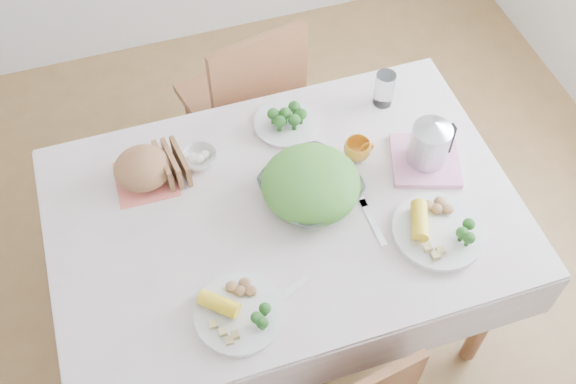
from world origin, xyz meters
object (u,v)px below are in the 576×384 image
object	(u,v)px
yellow_mug	(357,150)
electric_kettle	(431,138)
salad_bowl	(311,189)
dinner_plate_right	(438,232)
dining_table	(285,268)
chair_far	(240,99)
dinner_plate_left	(239,314)

from	to	relation	value
yellow_mug	electric_kettle	xyz separation A→B (m)	(0.21, -0.09, 0.09)
salad_bowl	electric_kettle	xyz separation A→B (m)	(0.42, 0.02, 0.08)
dinner_plate_right	yellow_mug	distance (m)	0.39
dining_table	dinner_plate_right	xyz separation A→B (m)	(0.43, -0.24, 0.40)
dinner_plate_right	salad_bowl	bearing A→B (deg)	141.78
dining_table	electric_kettle	distance (m)	0.72
chair_far	salad_bowl	bearing A→B (deg)	80.62
chair_far	dinner_plate_left	distance (m)	1.19
dinner_plate_left	yellow_mug	world-z (taller)	yellow_mug
electric_kettle	dining_table	bearing A→B (deg)	169.06
chair_far	dinner_plate_left	bearing A→B (deg)	62.67
dinner_plate_left	salad_bowl	bearing A→B (deg)	45.49
dinner_plate_right	electric_kettle	world-z (taller)	electric_kettle
dinner_plate_right	yellow_mug	world-z (taller)	yellow_mug
chair_far	electric_kettle	distance (m)	0.98
chair_far	yellow_mug	distance (m)	0.78
dining_table	dinner_plate_left	size ratio (longest dim) A/B	5.30
dinner_plate_left	electric_kettle	size ratio (longest dim) A/B	1.44
dining_table	dinner_plate_right	bearing A→B (deg)	-28.92
dinner_plate_left	dinner_plate_right	world-z (taller)	dinner_plate_right
salad_bowl	electric_kettle	bearing A→B (deg)	2.08
dinner_plate_left	electric_kettle	distance (m)	0.84
yellow_mug	electric_kettle	bearing A→B (deg)	-23.41
salad_bowl	dinner_plate_left	world-z (taller)	salad_bowl
chair_far	salad_bowl	size ratio (longest dim) A/B	3.11
dinner_plate_right	yellow_mug	size ratio (longest dim) A/B	3.19
chair_far	salad_bowl	world-z (taller)	chair_far
salad_bowl	yellow_mug	size ratio (longest dim) A/B	3.32
dining_table	electric_kettle	size ratio (longest dim) A/B	7.63
dinner_plate_right	yellow_mug	xyz separation A→B (m)	(-0.13, 0.37, 0.02)
dinner_plate_left	yellow_mug	distance (m)	0.70
dining_table	chair_far	distance (m)	0.80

